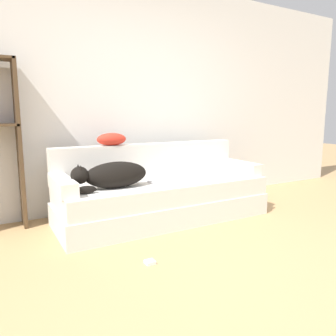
% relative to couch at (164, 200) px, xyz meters
% --- Properties ---
extents(ground_plane, '(20.00, 20.00, 0.00)m').
position_rel_couch_xyz_m(ground_plane, '(-0.20, -1.53, -0.21)').
color(ground_plane, tan).
extents(wall_back, '(7.59, 0.06, 2.70)m').
position_rel_couch_xyz_m(wall_back, '(-0.20, 0.71, 1.14)').
color(wall_back, white).
rests_on(wall_back, ground_plane).
extents(couch, '(2.26, 0.83, 0.43)m').
position_rel_couch_xyz_m(couch, '(0.00, 0.00, 0.00)').
color(couch, silver).
rests_on(couch, ground_plane).
extents(couch_backrest, '(2.22, 0.15, 0.37)m').
position_rel_couch_xyz_m(couch_backrest, '(0.00, 0.34, 0.40)').
color(couch_backrest, silver).
rests_on(couch_backrest, couch).
extents(couch_arm_left, '(0.15, 0.64, 0.13)m').
position_rel_couch_xyz_m(couch_arm_left, '(-1.05, -0.01, 0.28)').
color(couch_arm_left, silver).
rests_on(couch_arm_left, couch).
extents(couch_arm_right, '(0.15, 0.64, 0.13)m').
position_rel_couch_xyz_m(couch_arm_right, '(1.05, -0.01, 0.28)').
color(couch_arm_right, silver).
rests_on(couch_arm_right, couch).
extents(dog, '(0.74, 0.26, 0.25)m').
position_rel_couch_xyz_m(dog, '(-0.61, -0.08, 0.35)').
color(dog, black).
rests_on(dog, couch).
extents(laptop, '(0.32, 0.24, 0.02)m').
position_rel_couch_xyz_m(laptop, '(-0.04, -0.09, 0.23)').
color(laptop, '#B7B7BC').
rests_on(laptop, couch).
extents(throw_pillow, '(0.32, 0.17, 0.14)m').
position_rel_couch_xyz_m(throw_pillow, '(-0.45, 0.33, 0.66)').
color(throw_pillow, red).
rests_on(throw_pillow, couch_backrest).
extents(power_adapter, '(0.07, 0.07, 0.02)m').
position_rel_couch_xyz_m(power_adapter, '(-0.61, -0.89, -0.20)').
color(power_adapter, white).
rests_on(power_adapter, ground_plane).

